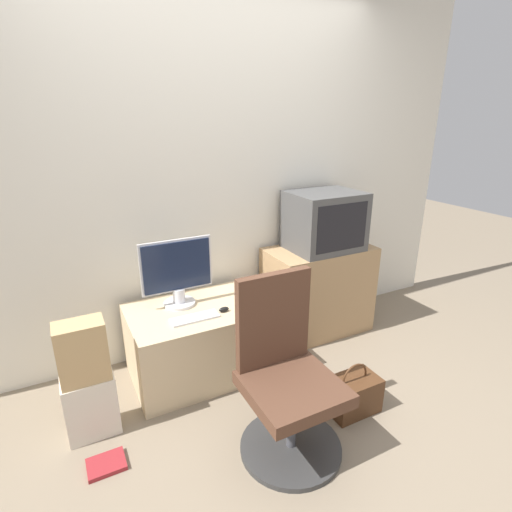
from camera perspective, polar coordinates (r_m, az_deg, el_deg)
The scene contains 13 objects.
ground_plane at distance 2.40m, azimuth 7.92°, elevation -25.75°, with size 12.00×12.00×0.00m, color #7F705B.
wall_back at distance 2.89m, azimuth -6.33°, elevation 11.54°, with size 4.40×0.05×2.60m.
desk at distance 2.80m, azimuth -7.88°, elevation -11.85°, with size 0.92×0.60×0.49m.
side_stand at distance 3.28m, azimuth 8.82°, elevation -4.82°, with size 0.84×0.46×0.71m.
main_monitor at distance 2.66m, azimuth -11.18°, elevation -2.38°, with size 0.47×0.21×0.45m.
keyboard at distance 2.55m, azimuth -8.74°, elevation -8.76°, with size 0.30×0.11×0.01m.
mouse at distance 2.61m, azimuth -4.61°, elevation -7.62°, with size 0.07×0.03×0.03m.
crt_tv at distance 3.09m, azimuth 9.73°, elevation 4.96°, with size 0.53×0.43×0.44m.
office_chair at distance 2.18m, azimuth 4.34°, elevation -17.63°, with size 0.54×0.54×0.95m.
cardboard_box_lower at distance 2.53m, azimuth -22.46°, elevation -19.13°, with size 0.27×0.17×0.36m.
cardboard_box_upper at distance 2.34m, azimuth -23.59°, elevation -12.41°, with size 0.25×0.16×0.33m.
handbag at distance 2.60m, azimuth 13.70°, elevation -18.62°, with size 0.30×0.20×0.33m.
book at distance 2.43m, azimuth -20.60°, elevation -26.09°, with size 0.19×0.15×0.02m.
Camera 1 is at (-1.03, -1.34, 1.70)m, focal length 28.00 mm.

